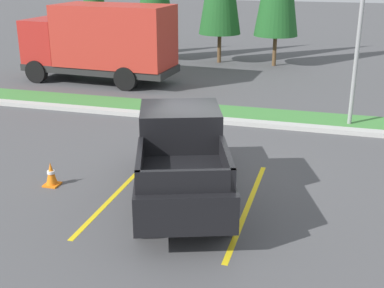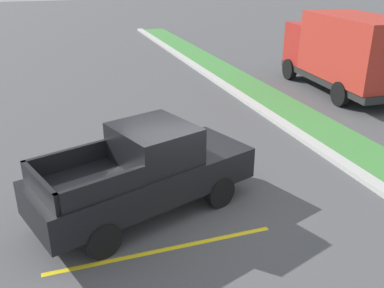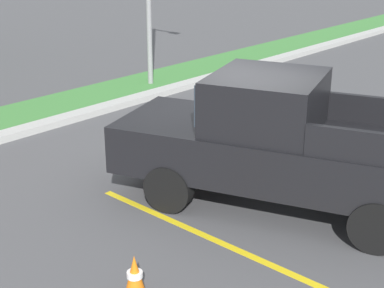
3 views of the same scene
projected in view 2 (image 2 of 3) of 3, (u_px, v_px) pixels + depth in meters
ground_plane at (188, 210)px, 10.23m from camera, size 120.00×120.00×0.00m
parking_line_near at (133, 182)px, 11.51m from camera, size 0.12×4.80×0.01m
parking_line_far at (163, 250)px, 8.82m from camera, size 0.12×4.80×0.01m
curb_strip at (362, 176)px, 11.69m from camera, size 56.00×0.40×0.15m
pickup_truck_main at (146, 172)px, 9.78m from camera, size 3.51×5.55×2.10m
cargo_truck_distant at (345, 51)px, 18.52m from camera, size 6.92×2.82×3.40m
traffic_cone at (116, 149)px, 12.83m from camera, size 0.36×0.36×0.60m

